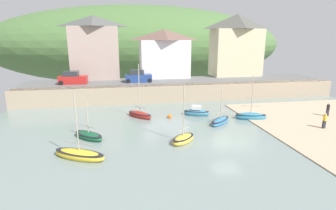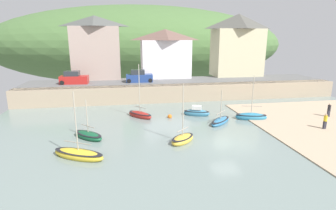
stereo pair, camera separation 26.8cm
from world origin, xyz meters
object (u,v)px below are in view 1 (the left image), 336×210
dinghy_open_wooden (220,121)px  motorboat_with_cabin (79,155)px  waterfront_building_left (95,47)px  waterfront_building_centre (164,53)px  person_on_slipway (328,109)px  parked_car_near_slipway (73,79)px  waterfront_building_right (236,45)px  sailboat_white_hull (183,139)px  mooring_buoy (170,116)px  sailboat_nearest_shore (89,136)px  parked_car_by_wall (138,77)px  sailboat_blue_trim (140,115)px  rowboat_small_beached (251,116)px  person_near_water (325,120)px  sailboat_far_left (196,112)px

dinghy_open_wooden → motorboat_with_cabin: bearing=159.5°
dinghy_open_wooden → waterfront_building_left: bearing=81.6°
waterfront_building_centre → person_on_slipway: waterfront_building_centre is taller
parked_car_near_slipway → person_on_slipway: bearing=-22.5°
waterfront_building_right → sailboat_white_hull: (-15.45, -24.24, -7.64)m
mooring_buoy → person_on_slipway: bearing=-9.1°
sailboat_nearest_shore → sailboat_white_hull: bearing=28.9°
motorboat_with_cabin → parked_car_by_wall: bearing=103.0°
waterfront_building_centre → mooring_buoy: 17.95m
waterfront_building_centre → mooring_buoy: (-2.14, -16.62, -6.42)m
parked_car_near_slipway → motorboat_with_cabin: bearing=-77.1°
waterfront_building_left → waterfront_building_centre: (11.63, -0.00, -1.04)m
sailboat_nearest_shore → sailboat_blue_trim: bearing=93.9°
dinghy_open_wooden → sailboat_white_hull: 7.10m
waterfront_building_centre → sailboat_nearest_shore: 25.16m
rowboat_small_beached → sailboat_nearest_shore: bearing=-154.1°
waterfront_building_right → sailboat_nearest_shore: bearing=-137.7°
sailboat_nearest_shore → person_on_slipway: sailboat_nearest_shore is taller
waterfront_building_left → person_near_water: bearing=-43.8°
waterfront_building_centre → sailboat_white_hull: 25.14m
parked_car_near_slipway → person_near_water: bearing=-31.1°
motorboat_with_cabin → parked_car_by_wall: (6.17, 21.54, 2.92)m
mooring_buoy → parked_car_by_wall: bearing=102.9°
waterfront_building_right → waterfront_building_left: bearing=180.0°
person_on_slipway → mooring_buoy: size_ratio=3.17×
waterfront_building_centre → sailboat_far_left: 17.37m
waterfront_building_left → waterfront_building_centre: size_ratio=1.20×
motorboat_with_cabin → sailboat_blue_trim: bearing=90.8°
waterfront_building_left → person_near_water: 34.47m
dinghy_open_wooden → sailboat_white_hull: bearing=176.1°
sailboat_nearest_shore → parked_car_near_slipway: (-3.91, 17.31, 2.94)m
dinghy_open_wooden → mooring_buoy: size_ratio=7.61×
waterfront_building_centre → sailboat_far_left: size_ratio=2.58×
rowboat_small_beached → person_near_water: rowboat_small_beached is taller
waterfront_building_right → person_near_water: waterfront_building_right is taller
sailboat_far_left → mooring_buoy: (-3.39, -0.44, -0.21)m
sailboat_far_left → dinghy_open_wooden: bearing=-40.2°
person_near_water → dinghy_open_wooden: bearing=158.5°
person_near_water → person_on_slipway: bearing=46.3°
waterfront_building_centre → motorboat_with_cabin: size_ratio=1.56×
parked_car_near_slipway → parked_car_by_wall: (9.82, 0.00, 0.00)m
sailboat_far_left → waterfront_building_centre: bearing=116.3°
motorboat_with_cabin → sailboat_white_hull: bearing=40.6°
waterfront_building_centre → sailboat_far_left: waterfront_building_centre is taller
sailboat_blue_trim → sailboat_white_hull: size_ratio=1.18×
waterfront_building_centre → rowboat_small_beached: waterfront_building_centre is taller
sailboat_white_hull → parked_car_near_slipway: size_ratio=1.31×
sailboat_far_left → parked_car_near_slipway: 20.01m
waterfront_building_centre → person_on_slipway: (16.42, -19.61, -5.59)m
rowboat_small_beached → parked_car_by_wall: rowboat_small_beached is taller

